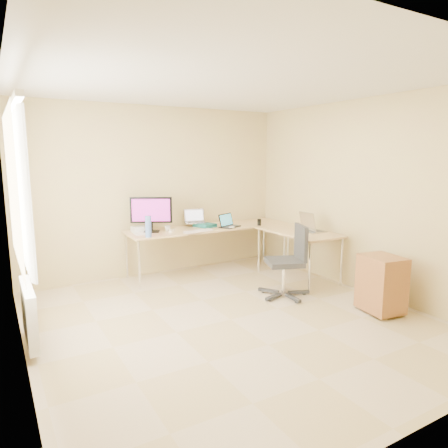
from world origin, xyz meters
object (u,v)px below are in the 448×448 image
keyboard (198,231)px  cabinet (381,283)px  desk_fan (148,222)px  laptop_return (313,224)px  desk_return (298,255)px  laptop_center (195,216)px  water_bottle (148,226)px  laptop_black (230,220)px  office_chair (284,259)px  monitor (151,214)px  mug (168,228)px  desk_main (210,249)px

keyboard → cabinet: 2.63m
desk_fan → laptop_return: 2.47m
desk_fan → cabinet: bearing=-62.2°
desk_return → keyboard: size_ratio=2.83×
laptop_center → desk_fan: (-0.78, 0.02, -0.03)m
desk_return → water_bottle: water_bottle is taller
laptop_black → laptop_return: 1.30m
office_chair → cabinet: (0.63, -1.04, -0.14)m
laptop_center → keyboard: laptop_center is taller
monitor → mug: (0.23, -0.06, -0.22)m
desk_return → office_chair: bearing=-142.5°
desk_main → office_chair: office_chair is taller
laptop_black → mug: size_ratio=3.69×
laptop_center → desk_return: bearing=-33.5°
desk_fan → keyboard: bearing=-46.2°
water_bottle → laptop_return: bearing=-20.8°
desk_fan → office_chair: bearing=-60.5°
water_bottle → office_chair: 1.91m
desk_return → mug: bearing=149.9°
laptop_return → cabinet: laptop_return is taller
desk_return → desk_fan: (-1.92, 1.20, 0.49)m
keyboard → laptop_black: bearing=2.2°
laptop_center → keyboard: bearing=-98.7°
desk_return → laptop_center: (-1.15, 1.18, 0.52)m
mug → water_bottle: water_bottle is taller
monitor → laptop_center: bearing=37.6°
laptop_center → desk_fan: 0.78m
laptop_black → cabinet: laptop_black is taller
desk_main → laptop_black: (0.26, -0.18, 0.47)m
keyboard → laptop_return: bearing=-38.4°
laptop_center → laptop_return: size_ratio=0.89×
laptop_center → cabinet: 2.99m
desk_main → desk_fan: desk_fan is taller
laptop_black → keyboard: (-0.61, -0.11, -0.10)m
cabinet → office_chair: bearing=129.9°
desk_return → laptop_center: bearing=134.2°
monitor → cabinet: monitor is taller
office_chair → desk_return: bearing=58.8°
water_bottle → cabinet: bearing=-47.9°
desk_main → laptop_center: bearing=134.1°
desk_return → mug: size_ratio=14.23×
laptop_return → water_bottle: bearing=67.0°
desk_return → laptop_return: bearing=-45.6°
monitor → mug: 0.32m
laptop_center → mug: size_ratio=3.58×
desk_return → cabinet: bearing=-91.9°
desk_return → laptop_black: size_ratio=3.85×
laptop_center → monitor: bearing=-158.2°
laptop_black → office_chair: size_ratio=0.35×
keyboard → laptop_return: laptop_return is taller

